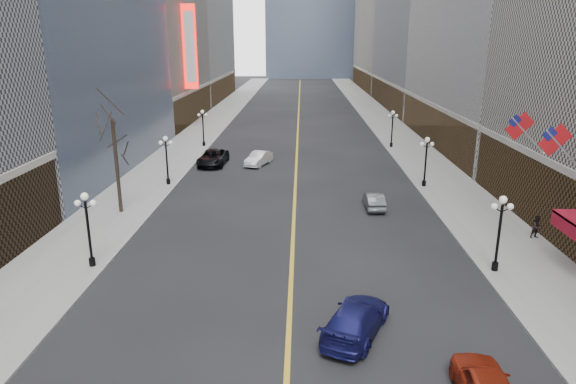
# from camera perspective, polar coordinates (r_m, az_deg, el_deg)

# --- Properties ---
(sidewalk_east) EXTENTS (6.00, 230.00, 0.15)m
(sidewalk_east) POSITION_cam_1_polar(r_m,az_deg,el_deg) (70.09, 12.62, 5.51)
(sidewalk_east) COLOR gray
(sidewalk_east) RESTS_ON ground
(sidewalk_west) EXTENTS (6.00, 230.00, 0.15)m
(sidewalk_west) POSITION_cam_1_polar(r_m,az_deg,el_deg) (70.30, -10.50, 5.66)
(sidewalk_west) COLOR gray
(sidewalk_west) RESTS_ON ground
(lane_line) EXTENTS (0.25, 200.00, 0.02)m
(lane_line) POSITION_cam_1_polar(r_m,az_deg,el_deg) (78.64, 1.11, 7.02)
(lane_line) COLOR gold
(lane_line) RESTS_ON ground
(streetlamp_east_1) EXTENTS (1.26, 0.44, 4.52)m
(streetlamp_east_1) POSITION_cam_1_polar(r_m,az_deg,el_deg) (31.44, 22.49, -3.48)
(streetlamp_east_1) COLOR black
(streetlamp_east_1) RESTS_ON sidewalk_east
(streetlamp_east_2) EXTENTS (1.26, 0.44, 4.52)m
(streetlamp_east_2) POSITION_cam_1_polar(r_m,az_deg,el_deg) (48.01, 15.09, 3.83)
(streetlamp_east_2) COLOR black
(streetlamp_east_2) RESTS_ON sidewalk_east
(streetlamp_east_3) EXTENTS (1.26, 0.44, 4.52)m
(streetlamp_east_3) POSITION_cam_1_polar(r_m,az_deg,el_deg) (65.34, 11.52, 7.32)
(streetlamp_east_3) COLOR black
(streetlamp_east_3) RESTS_ON sidewalk_east
(streetlamp_west_1) EXTENTS (1.26, 0.44, 4.52)m
(streetlamp_west_1) POSITION_cam_1_polar(r_m,az_deg,el_deg) (31.82, -21.39, -3.13)
(streetlamp_west_1) COLOR black
(streetlamp_west_1) RESTS_ON sidewalk_west
(streetlamp_west_2) EXTENTS (1.26, 0.44, 4.52)m
(streetlamp_west_2) POSITION_cam_1_polar(r_m,az_deg,el_deg) (48.26, -13.35, 4.02)
(streetlamp_west_2) COLOR black
(streetlamp_west_2) RESTS_ON sidewalk_west
(streetlamp_west_3) EXTENTS (1.26, 0.44, 4.52)m
(streetlamp_west_3) POSITION_cam_1_polar(r_m,az_deg,el_deg) (65.52, -9.43, 7.45)
(streetlamp_west_3) COLOR black
(streetlamp_west_3) RESTS_ON sidewalk_west
(flag_4) EXTENTS (2.87, 0.12, 2.87)m
(flag_4) POSITION_cam_1_polar(r_m,az_deg,el_deg) (33.55, 27.76, 4.85)
(flag_4) COLOR #B2B2B7
(flag_4) RESTS_ON ground
(flag_5) EXTENTS (2.87, 0.12, 2.87)m
(flag_5) POSITION_cam_1_polar(r_m,az_deg,el_deg) (38.03, 24.55, 6.43)
(flag_5) COLOR #B2B2B7
(flag_5) RESTS_ON ground
(theatre_marquee) EXTENTS (2.00, 0.55, 12.00)m
(theatre_marquee) POSITION_cam_1_polar(r_m,az_deg,el_deg) (79.28, -10.84, 15.53)
(theatre_marquee) COLOR red
(theatre_marquee) RESTS_ON ground
(tree_west_far) EXTENTS (3.60, 3.60, 7.92)m
(tree_west_far) POSITION_cam_1_polar(r_m,az_deg,el_deg) (40.65, -18.80, 6.10)
(tree_west_far) COLOR #2D231C
(tree_west_far) RESTS_ON sidewalk_west
(car_nb_mid) EXTENTS (2.94, 4.68, 1.46)m
(car_nb_mid) POSITION_cam_1_polar(r_m,az_deg,el_deg) (55.51, -3.28, 3.74)
(car_nb_mid) COLOR silver
(car_nb_mid) RESTS_ON ground
(car_nb_far) EXTENTS (2.94, 5.98, 1.63)m
(car_nb_far) POSITION_cam_1_polar(r_m,az_deg,el_deg) (56.02, -8.34, 3.80)
(car_nb_far) COLOR black
(car_nb_far) RESTS_ON ground
(car_sb_near) EXTENTS (4.04, 5.67, 1.53)m
(car_sb_near) POSITION_cam_1_polar(r_m,az_deg,el_deg) (24.29, 7.56, -13.82)
(car_sb_near) COLOR navy
(car_sb_near) RESTS_ON ground
(car_sb_far) EXTENTS (1.41, 3.98, 1.31)m
(car_sb_far) POSITION_cam_1_polar(r_m,az_deg,el_deg) (41.64, 9.53, -0.93)
(car_sb_far) COLOR #535A5C
(car_sb_far) RESTS_ON ground
(ped_east_walk) EXTENTS (0.86, 0.62, 1.60)m
(ped_east_walk) POSITION_cam_1_polar(r_m,az_deg,el_deg) (38.33, 25.95, -3.51)
(ped_east_walk) COLOR black
(ped_east_walk) RESTS_ON sidewalk_east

